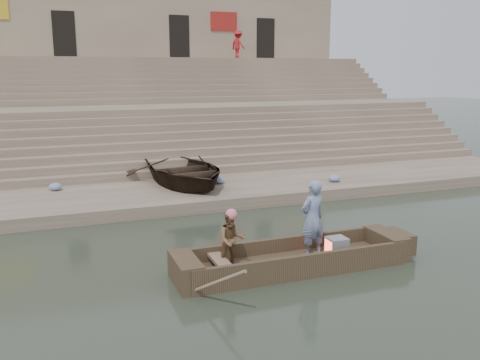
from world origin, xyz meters
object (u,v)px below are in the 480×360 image
main_rowboat (293,264)px  rowing_man (231,240)px  standing_man (313,218)px  beached_rowboat (183,170)px  television (336,246)px  pedestrian (238,45)px

main_rowboat → rowing_man: size_ratio=3.91×
main_rowboat → standing_man: standing_man is taller
main_rowboat → beached_rowboat: bearing=94.1°
standing_man → rowing_man: 2.03m
standing_man → rowing_man: (-2.01, -0.01, -0.28)m
rowing_man → television: size_ratio=2.78×
standing_man → rowing_man: bearing=-12.8°
rowing_man → beached_rowboat: (0.92, 7.82, 0.06)m
beached_rowboat → standing_man: bearing=-89.2°
rowing_man → main_rowboat: bearing=1.9°
rowing_man → beached_rowboat: bearing=87.9°
main_rowboat → television: television is taller
television → pedestrian: 22.84m
standing_man → pedestrian: bearing=-119.1°
main_rowboat → rowing_man: (-1.49, 0.07, 0.75)m
pedestrian → standing_man: bearing=145.1°
standing_man → pedestrian: (6.07, 21.36, 4.93)m
main_rowboat → television: size_ratio=10.87×
beached_rowboat → pedestrian: pedestrian is taller
rowing_man → pedestrian: bearing=73.9°
beached_rowboat → television: bearing=-85.0°
rowing_man → television: 2.66m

